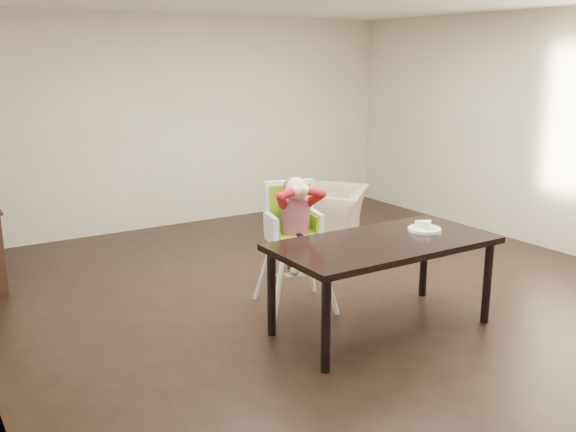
% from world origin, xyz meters
% --- Properties ---
extents(ground, '(7.00, 7.00, 0.00)m').
position_xyz_m(ground, '(0.00, 0.00, 0.00)').
color(ground, black).
rests_on(ground, ground).
extents(room_walls, '(6.02, 7.02, 2.71)m').
position_xyz_m(room_walls, '(0.00, 0.00, 1.86)').
color(room_walls, beige).
rests_on(room_walls, ground).
extents(dining_table, '(1.80, 0.90, 0.75)m').
position_xyz_m(dining_table, '(-0.13, -0.58, 0.67)').
color(dining_table, black).
rests_on(dining_table, ground).
extents(high_chair, '(0.59, 0.59, 1.18)m').
position_xyz_m(high_chair, '(-0.46, 0.22, 0.83)').
color(high_chair, white).
rests_on(high_chair, ground).
extents(plate, '(0.33, 0.33, 0.08)m').
position_xyz_m(plate, '(0.35, -0.54, 0.78)').
color(plate, white).
rests_on(plate, dining_table).
extents(armchair, '(1.19, 1.17, 0.88)m').
position_xyz_m(armchair, '(0.96, 1.73, 0.44)').
color(armchair, tan).
rests_on(armchair, ground).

